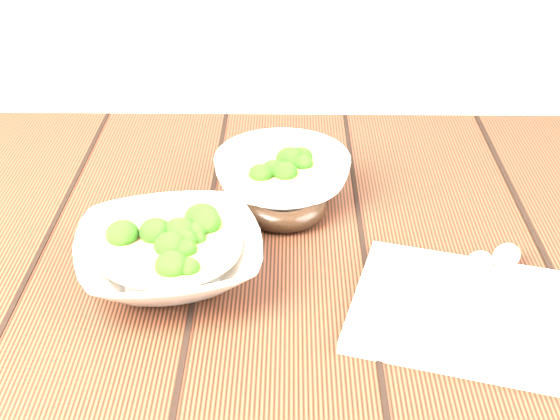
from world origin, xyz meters
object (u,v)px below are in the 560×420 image
trivet (284,206)px  table (223,321)px  soup_bowl_front (170,254)px  napkin (466,312)px  soup_bowl_back (282,174)px

trivet → table: bearing=-136.4°
soup_bowl_front → napkin: 0.34m
soup_bowl_front → trivet: size_ratio=2.22×
soup_bowl_back → trivet: (0.00, -0.05, -0.02)m
napkin → table: bearing=170.2°
soup_bowl_back → trivet: 0.06m
soup_bowl_back → napkin: 0.33m
table → soup_bowl_front: (-0.05, -0.06, 0.15)m
napkin → soup_bowl_front: bearing=-176.6°
soup_bowl_back → soup_bowl_front: bearing=-124.0°
soup_bowl_front → soup_bowl_back: soup_bowl_back is taller
soup_bowl_front → soup_bowl_back: (0.13, 0.19, 0.00)m
soup_bowl_back → trivet: size_ratio=2.07×
table → trivet: size_ratio=10.52×
table → soup_bowl_back: soup_bowl_back is taller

